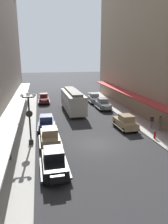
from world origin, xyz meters
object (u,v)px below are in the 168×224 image
(parked_car_1, at_px, (94,98))
(parked_car_6, at_px, (50,136))
(fire_hydrant, at_px, (155,135))
(pedestrian_2, at_px, (160,123))
(parked_car_5, at_px, (103,104))
(pedestrian_0, at_px, (152,121))
(lamp_post_with_clock, at_px, (29,116))
(parked_car_0, at_px, (44,98))
(parked_car_4, at_px, (125,122))
(parked_car_3, at_px, (54,161))
(parked_car_2, at_px, (46,122))
(pedestrian_1, at_px, (9,150))
(streetcar, at_px, (73,100))

(parked_car_1, bearing_deg, parked_car_6, -117.33)
(fire_hydrant, relative_size, pedestrian_2, 0.49)
(parked_car_5, relative_size, parked_car_6, 1.00)
(pedestrian_0, bearing_deg, pedestrian_2, -60.93)
(parked_car_1, bearing_deg, parked_car_5, -88.18)
(parked_car_6, height_order, pedestrian_2, parked_car_6)
(parked_car_1, xyz_separation_m, lamp_post_with_clock, (-11.11, -17.67, 2.04))
(parked_car_0, relative_size, parked_car_4, 0.99)
(parked_car_3, xyz_separation_m, fire_hydrant, (10.87, 4.44, -0.38))
(parked_car_2, xyz_separation_m, pedestrian_2, (12.91, -3.46, 0.07))
(parked_car_1, distance_m, lamp_post_with_clock, 20.97)
(parked_car_4, bearing_deg, pedestrian_2, -23.93)
(lamp_post_with_clock, xyz_separation_m, pedestrian_2, (14.59, 0.97, -1.97))
(parked_car_4, xyz_separation_m, lamp_post_with_clock, (-10.99, -2.56, 2.04))
(parked_car_4, xyz_separation_m, pedestrian_0, (3.09, -0.68, 0.05))
(parked_car_0, height_order, parked_car_3, same)
(parked_car_1, distance_m, parked_car_5, 5.05)
(parked_car_2, bearing_deg, pedestrian_2, -15.01)
(parked_car_3, bearing_deg, parked_car_0, 90.21)
(parked_car_4, xyz_separation_m, parked_car_5, (0.28, 10.07, 0.00))
(lamp_post_with_clock, bearing_deg, parked_car_3, -71.51)
(parked_car_6, bearing_deg, pedestrian_1, -142.01)
(pedestrian_1, height_order, pedestrian_2, same)
(parked_car_1, relative_size, pedestrian_1, 2.57)
(parked_car_1, relative_size, parked_car_5, 1.01)
(lamp_post_with_clock, xyz_separation_m, pedestrian_1, (-1.67, -3.00, -1.97))
(pedestrian_1, bearing_deg, parked_car_2, 65.76)
(parked_car_5, xyz_separation_m, pedestrian_0, (2.81, -10.74, 0.05))
(parked_car_4, relative_size, pedestrian_0, 2.63)
(parked_car_1, height_order, parked_car_2, same)
(streetcar, height_order, pedestrian_1, streetcar)
(fire_hydrant, bearing_deg, parked_car_3, -157.78)
(pedestrian_1, distance_m, pedestrian_2, 16.73)
(parked_car_6, height_order, streetcar, streetcar)
(fire_hydrant, bearing_deg, streetcar, 116.30)
(parked_car_0, xyz_separation_m, lamp_post_with_clock, (-1.78, -19.53, 2.04))
(parked_car_0, height_order, pedestrian_2, parked_car_0)
(parked_car_4, bearing_deg, parked_car_1, 89.56)
(parked_car_0, distance_m, parked_car_3, 25.14)
(fire_hydrant, height_order, pedestrian_1, pedestrian_1)
(parked_car_0, bearing_deg, pedestrian_1, -98.71)
(parked_car_1, bearing_deg, pedestrian_2, -78.23)
(lamp_post_with_clock, relative_size, pedestrian_1, 3.09)
(parked_car_5, distance_m, streetcar, 5.24)
(lamp_post_with_clock, bearing_deg, parked_car_1, 57.85)
(parked_car_1, bearing_deg, parked_car_4, -90.44)
(parked_car_2, height_order, parked_car_4, same)
(parked_car_2, height_order, parked_car_3, same)
(parked_car_4, bearing_deg, parked_car_6, -162.83)
(parked_car_0, xyz_separation_m, pedestrian_0, (12.29, -17.64, 0.05))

